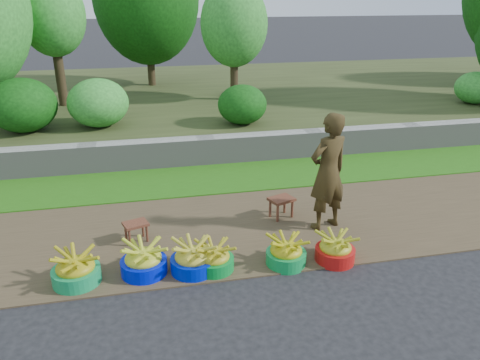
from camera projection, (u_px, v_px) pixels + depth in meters
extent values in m
plane|color=#232325|center=(256.00, 278.00, 5.61)|extent=(120.00, 120.00, 0.00)
cube|color=#4C3C28|center=(235.00, 229.00, 6.74)|extent=(80.00, 2.50, 0.02)
cube|color=#276813|center=(213.00, 178.00, 8.55)|extent=(80.00, 1.50, 0.04)
cube|color=gray|center=(206.00, 151.00, 9.23)|extent=(80.00, 0.35, 0.55)
cube|color=#37401D|center=(181.00, 100.00, 13.68)|extent=(80.00, 10.00, 0.50)
cylinder|color=#302616|center=(234.00, 73.00, 12.32)|extent=(0.21, 0.21, 1.41)
ellipsoid|color=green|center=(234.00, 24.00, 11.86)|extent=(1.72, 1.72, 2.15)
cylinder|color=#302616|center=(150.00, 58.00, 14.21)|extent=(0.22, 0.22, 1.62)
cylinder|color=#302616|center=(60.00, 71.00, 11.61)|extent=(0.23, 0.23, 1.71)
ellipsoid|color=green|center=(52.00, 14.00, 11.11)|extent=(1.58, 1.58, 1.98)
ellipsoid|color=#114B0F|center=(22.00, 105.00, 9.49)|extent=(1.37, 1.37, 1.10)
ellipsoid|color=green|center=(98.00, 103.00, 9.87)|extent=(1.27, 1.27, 1.02)
ellipsoid|color=green|center=(475.00, 88.00, 11.97)|extent=(1.01, 1.01, 0.81)
ellipsoid|color=#114B0F|center=(242.00, 105.00, 10.10)|extent=(1.06, 1.06, 0.85)
cylinder|color=#138D4E|center=(77.00, 276.00, 5.48)|extent=(0.56, 0.56, 0.20)
ellipsoid|color=#A09412|center=(75.00, 264.00, 5.42)|extent=(0.49, 0.49, 0.32)
cylinder|color=#0011DA|center=(144.00, 267.00, 5.66)|extent=(0.56, 0.56, 0.20)
ellipsoid|color=gold|center=(143.00, 256.00, 5.60)|extent=(0.49, 0.49, 0.32)
cylinder|color=#0019C4|center=(193.00, 265.00, 5.70)|extent=(0.55, 0.55, 0.20)
ellipsoid|color=gold|center=(193.00, 254.00, 5.65)|extent=(0.48, 0.48, 0.31)
cylinder|color=#07802D|center=(214.00, 264.00, 5.74)|extent=(0.50, 0.50, 0.18)
ellipsoid|color=#A1961A|center=(214.00, 254.00, 5.69)|extent=(0.44, 0.44, 0.28)
cylinder|color=#0F8A3E|center=(286.00, 258.00, 5.86)|extent=(0.50, 0.50, 0.18)
ellipsoid|color=#A89F11|center=(286.00, 248.00, 5.81)|extent=(0.44, 0.44, 0.29)
cylinder|color=#AE1210|center=(335.00, 255.00, 5.94)|extent=(0.51, 0.51, 0.18)
ellipsoid|color=#A2A01D|center=(336.00, 245.00, 5.89)|extent=(0.45, 0.45, 0.29)
cube|color=#5B2E1E|center=(136.00, 224.00, 6.31)|extent=(0.37, 0.33, 0.04)
cylinder|color=#5B2E1E|center=(130.00, 238.00, 6.24)|extent=(0.03, 0.03, 0.24)
cylinder|color=#5B2E1E|center=(147.00, 234.00, 6.35)|extent=(0.03, 0.03, 0.24)
cylinder|color=#5B2E1E|center=(126.00, 233.00, 6.37)|extent=(0.03, 0.03, 0.24)
cylinder|color=#5B2E1E|center=(143.00, 228.00, 6.49)|extent=(0.03, 0.03, 0.24)
cube|color=#5B2E1E|center=(282.00, 199.00, 6.98)|extent=(0.43, 0.38, 0.04)
cylinder|color=#5B2E1E|center=(278.00, 213.00, 6.90)|extent=(0.04, 0.04, 0.27)
cylinder|color=#5B2E1E|center=(292.00, 209.00, 7.03)|extent=(0.04, 0.04, 0.27)
cylinder|color=#5B2E1E|center=(270.00, 209.00, 7.05)|extent=(0.04, 0.04, 0.27)
cylinder|color=#5B2E1E|center=(285.00, 204.00, 7.18)|extent=(0.04, 0.04, 0.27)
imported|color=black|center=(328.00, 172.00, 6.49)|extent=(0.72, 0.58, 1.69)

